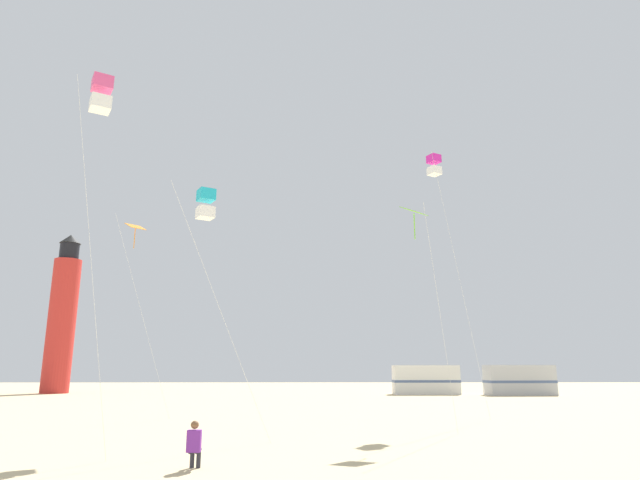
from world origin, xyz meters
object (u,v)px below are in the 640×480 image
object	(u,v)px
kite_diamond_orange	(136,234)
rv_van_silver	(519,380)
kite_diamond_lime	(416,219)
rv_van_white	(426,380)
kite_flyer_standing	(194,443)
kite_box_cyan	(206,204)
kite_box_rainbow	(101,95)
kite_box_magenta	(434,166)
lighthouse_distant	(62,317)

from	to	relation	value
kite_diamond_orange	rv_van_silver	xyz separation A→B (m)	(29.34, 25.43, -8.07)
kite_diamond_lime	rv_van_silver	size ratio (longest dim) A/B	1.37
rv_van_white	kite_flyer_standing	bearing A→B (deg)	-108.72
kite_diamond_orange	rv_van_white	bearing A→B (deg)	52.83
kite_diamond_orange	kite_box_cyan	bearing A→B (deg)	-57.29
kite_flyer_standing	kite_box_rainbow	world-z (taller)	kite_box_rainbow
kite_box_rainbow	kite_box_cyan	xyz separation A→B (m)	(2.62, 4.17, -2.34)
kite_box_magenta	rv_van_white	bearing A→B (deg)	80.69
kite_box_magenta	rv_van_white	xyz separation A→B (m)	(4.50, 27.42, -11.97)
kite_diamond_orange	kite_box_rainbow	bearing A→B (deg)	-77.58
kite_flyer_standing	kite_box_cyan	bearing A→B (deg)	-80.44
kite_box_cyan	kite_diamond_lime	world-z (taller)	kite_box_cyan
rv_van_silver	rv_van_white	bearing A→B (deg)	163.90
rv_van_white	rv_van_silver	bearing A→B (deg)	-11.89
kite_diamond_orange	kite_box_magenta	bearing A→B (deg)	-0.52
kite_box_rainbow	kite_diamond_orange	distance (m)	12.96
kite_flyer_standing	lighthouse_distant	distance (m)	50.61
kite_flyer_standing	kite_diamond_orange	world-z (taller)	kite_diamond_orange
rv_van_silver	kite_box_cyan	bearing A→B (deg)	-129.41
rv_van_white	kite_box_magenta	bearing A→B (deg)	-99.23
rv_van_silver	kite_flyer_standing	bearing A→B (deg)	-124.05
kite_box_magenta	kite_box_cyan	world-z (taller)	kite_box_magenta
kite_box_rainbow	rv_van_silver	bearing A→B (deg)	55.04
kite_box_rainbow	kite_box_magenta	size ratio (longest dim) A/B	0.82
rv_van_silver	kite_diamond_lime	bearing A→B (deg)	-119.99
kite_flyer_standing	kite_diamond_lime	distance (m)	12.91
kite_box_rainbow	kite_box_cyan	size ratio (longest dim) A/B	1.26
kite_box_magenta	kite_diamond_orange	distance (m)	16.65
lighthouse_distant	rv_van_silver	distance (m)	47.17
kite_flyer_standing	kite_box_rainbow	bearing A→B (deg)	-23.97
kite_box_cyan	kite_diamond_orange	world-z (taller)	kite_diamond_orange
kite_diamond_orange	rv_van_white	xyz separation A→B (m)	(20.68, 27.27, -8.07)
kite_diamond_lime	rv_van_silver	bearing A→B (deg)	64.13
rv_van_white	rv_van_silver	size ratio (longest dim) A/B	0.98
kite_diamond_lime	rv_van_white	bearing A→B (deg)	78.48
kite_box_cyan	rv_van_silver	xyz separation A→B (m)	(23.95, 33.83, -7.16)
kite_diamond_orange	lighthouse_distant	xyz separation A→B (m)	(-17.16, 30.01, -1.62)
kite_diamond_orange	kite_flyer_standing	bearing A→B (deg)	-64.94
kite_flyer_standing	kite_diamond_lime	bearing A→B (deg)	-136.48
kite_box_rainbow	kite_diamond_orange	bearing A→B (deg)	102.42
kite_box_rainbow	kite_box_cyan	distance (m)	5.46
kite_flyer_standing	lighthouse_distant	size ratio (longest dim) A/B	0.07
kite_diamond_lime	kite_flyer_standing	bearing A→B (deg)	-134.19
kite_flyer_standing	kite_box_magenta	bearing A→B (deg)	-126.80
kite_diamond_lime	rv_van_white	distance (m)	35.42
kite_flyer_standing	kite_diamond_lime	world-z (taller)	kite_diamond_lime
kite_box_rainbow	lighthouse_distant	bearing A→B (deg)	115.08
lighthouse_distant	rv_van_silver	xyz separation A→B (m)	(46.50, -4.58, -6.45)
kite_diamond_orange	rv_van_white	distance (m)	35.16
lighthouse_distant	kite_box_cyan	bearing A→B (deg)	-59.58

